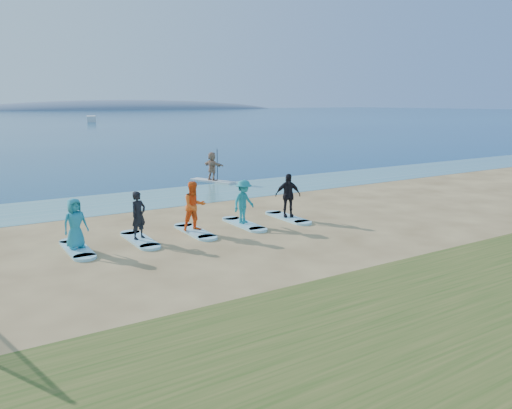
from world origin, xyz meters
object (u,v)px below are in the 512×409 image
paddleboarder (212,166)px  student_4 (288,195)px  student_3 (244,202)px  surfboard_1 (140,240)px  paddleboard (212,181)px  surfboard_2 (195,231)px  student_1 (138,215)px  boat_offshore_b (91,122)px  surfboard_3 (244,224)px  surfboard_4 (288,218)px  surfboard_0 (77,249)px  student_2 (194,206)px  student_0 (75,223)px

paddleboarder → student_4: (-1.78, -10.24, 0.02)m
student_3 → surfboard_1: bearing=159.8°
paddleboard → student_4: 10.43m
student_3 → surfboard_2: bearing=159.8°
student_1 → boat_offshore_b: bearing=51.6°
surfboard_3 → surfboard_4: bearing=0.0°
surfboard_2 → surfboard_3: bearing=0.0°
boat_offshore_b → surfboard_0: 111.92m
student_2 → surfboard_3: 2.33m
boat_offshore_b → student_4: (-19.51, -108.36, 0.99)m
paddleboard → surfboard_2: paddleboard is taller
student_3 → student_4: size_ratio=0.95×
paddleboarder → surfboard_0: bearing=120.0°
surfboard_1 → surfboard_2: (2.12, 0.00, 0.00)m
paddleboarder → student_4: student_4 is taller
paddleboarder → student_0: 14.49m
student_2 → student_4: 4.24m
paddleboard → student_4: bearing=-124.0°
student_3 → student_4: student_4 is taller
paddleboard → student_2: student_2 is taller
surfboard_1 → student_1: (0.00, 0.00, 0.88)m
boat_offshore_b → surfboard_2: size_ratio=3.08×
student_2 → boat_offshore_b: bearing=78.2°
student_1 → surfboard_3: size_ratio=0.76×
surfboard_1 → student_2: size_ratio=1.20×
surfboard_0 → student_1: student_1 is taller
surfboard_1 → surfboard_4: size_ratio=1.00×
surfboard_0 → student_3: bearing=0.0°
surfboard_2 → boat_offshore_b: bearing=77.6°
paddleboarder → surfboard_3: 10.99m
paddleboarder → student_3: 10.95m
student_2 → paddleboard: bearing=60.2°
student_0 → student_3: bearing=-12.9°
paddleboard → paddleboarder: size_ratio=1.76×
paddleboard → surfboard_0: size_ratio=1.36×
student_1 → surfboard_3: (4.24, 0.00, -0.88)m
paddleboarder → surfboard_3: bearing=144.2°
paddleboard → student_1: 13.10m
surfboard_0 → surfboard_2: same height
paddleboarder → student_0: size_ratio=1.04×
student_1 → surfboard_4: bearing=-24.9°
student_1 → surfboard_4: 6.42m
student_0 → surfboard_1: size_ratio=0.75×
surfboard_0 → surfboard_2: 4.24m
student_0 → student_4: (8.48, 0.00, 0.08)m
surfboard_1 → surfboard_0: bearing=180.0°
student_0 → student_3: 6.36m
surfboard_1 → surfboard_2: bearing=0.0°
paddleboard → surfboard_3: (-3.89, -10.24, -0.01)m
paddleboarder → student_2: 11.87m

